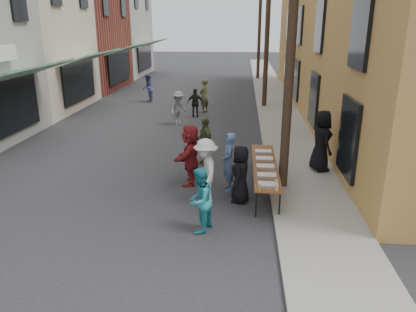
% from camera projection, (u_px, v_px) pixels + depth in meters
% --- Properties ---
extents(ground, '(120.00, 120.00, 0.00)m').
position_uv_depth(ground, '(109.00, 232.00, 9.54)').
color(ground, '#28282B').
rests_on(ground, ground).
extents(sidewalk, '(2.20, 60.00, 0.10)m').
position_uv_depth(sidewalk, '(276.00, 107.00, 23.30)').
color(sidewalk, gray).
rests_on(sidewalk, ground).
extents(storefront_row, '(8.00, 37.00, 9.00)m').
position_uv_depth(storefront_row, '(16.00, 32.00, 23.19)').
color(storefront_row, maroon).
rests_on(storefront_row, ground).
extents(building_ochre, '(10.00, 28.00, 10.00)m').
position_uv_depth(building_ochre, '(406.00, 15.00, 20.30)').
color(building_ochre, '#B98742').
rests_on(building_ochre, ground).
extents(utility_pole_near, '(0.26, 0.26, 9.00)m').
position_uv_depth(utility_pole_near, '(292.00, 30.00, 10.61)').
color(utility_pole_near, '#2D2116').
rests_on(utility_pole_near, ground).
extents(utility_pole_mid, '(0.26, 0.26, 9.00)m').
position_uv_depth(utility_pole_mid, '(268.00, 25.00, 21.95)').
color(utility_pole_mid, '#2D2116').
rests_on(utility_pole_mid, ground).
extents(utility_pole_far, '(0.26, 0.26, 9.00)m').
position_uv_depth(utility_pole_far, '(260.00, 24.00, 33.30)').
color(utility_pole_far, '#2D2116').
rests_on(utility_pole_far, ground).
extents(serving_table, '(0.70, 4.00, 0.75)m').
position_uv_depth(serving_table, '(265.00, 166.00, 11.78)').
color(serving_table, brown).
rests_on(serving_table, ground).
extents(catering_tray_sausage, '(0.50, 0.33, 0.08)m').
position_uv_depth(catering_tray_sausage, '(268.00, 185.00, 10.20)').
color(catering_tray_sausage, maroon).
rests_on(catering_tray_sausage, serving_table).
extents(catering_tray_foil_b, '(0.50, 0.33, 0.08)m').
position_uv_depth(catering_tray_foil_b, '(267.00, 176.00, 10.81)').
color(catering_tray_foil_b, '#B2B2B7').
rests_on(catering_tray_foil_b, serving_table).
extents(catering_tray_buns, '(0.50, 0.33, 0.08)m').
position_uv_depth(catering_tray_buns, '(265.00, 167.00, 11.47)').
color(catering_tray_buns, tan).
rests_on(catering_tray_buns, serving_table).
extents(catering_tray_foil_d, '(0.50, 0.33, 0.08)m').
position_uv_depth(catering_tray_foil_d, '(264.00, 159.00, 12.13)').
color(catering_tray_foil_d, '#B2B2B7').
rests_on(catering_tray_foil_d, serving_table).
extents(catering_tray_buns_end, '(0.50, 0.33, 0.08)m').
position_uv_depth(catering_tray_buns_end, '(263.00, 152.00, 12.80)').
color(catering_tray_buns_end, tan).
rests_on(catering_tray_buns_end, serving_table).
extents(condiment_jar_a, '(0.07, 0.07, 0.08)m').
position_uv_depth(condiment_jar_a, '(260.00, 189.00, 9.93)').
color(condiment_jar_a, '#A57F26').
rests_on(condiment_jar_a, serving_table).
extents(condiment_jar_b, '(0.07, 0.07, 0.08)m').
position_uv_depth(condiment_jar_b, '(260.00, 188.00, 10.02)').
color(condiment_jar_b, '#A57F26').
rests_on(condiment_jar_b, serving_table).
extents(condiment_jar_c, '(0.07, 0.07, 0.08)m').
position_uv_depth(condiment_jar_c, '(259.00, 186.00, 10.12)').
color(condiment_jar_c, '#A57F26').
rests_on(condiment_jar_c, serving_table).
extents(cup_stack, '(0.08, 0.08, 0.12)m').
position_uv_depth(cup_stack, '(277.00, 188.00, 9.94)').
color(cup_stack, tan).
rests_on(cup_stack, serving_table).
extents(guest_front_a, '(0.66, 0.87, 1.58)m').
position_uv_depth(guest_front_a, '(241.00, 174.00, 10.91)').
color(guest_front_a, black).
rests_on(guest_front_a, ground).
extents(guest_front_b, '(0.47, 0.67, 1.73)m').
position_uv_depth(guest_front_b, '(229.00, 162.00, 11.64)').
color(guest_front_b, '#516B9D').
rests_on(guest_front_b, ground).
extents(guest_front_c, '(0.82, 0.92, 1.57)m').
position_uv_depth(guest_front_c, '(199.00, 200.00, 9.34)').
color(guest_front_c, teal).
rests_on(guest_front_c, ground).
extents(guest_front_d, '(0.88, 1.26, 1.78)m').
position_uv_depth(guest_front_d, '(206.00, 171.00, 10.87)').
color(guest_front_d, silver).
rests_on(guest_front_d, ground).
extents(guest_front_e, '(0.80, 1.05, 1.66)m').
position_uv_depth(guest_front_e, '(205.00, 141.00, 13.83)').
color(guest_front_e, '#4E5B34').
rests_on(guest_front_e, ground).
extents(guest_queue_back, '(0.77, 1.77, 1.84)m').
position_uv_depth(guest_queue_back, '(190.00, 155.00, 12.09)').
color(guest_queue_back, maroon).
rests_on(guest_queue_back, ground).
extents(server, '(0.86, 1.09, 1.97)m').
position_uv_depth(server, '(321.00, 141.00, 12.95)').
color(server, black).
rests_on(server, sidewalk).
extents(passerby_left, '(1.06, 1.20, 1.61)m').
position_uv_depth(passerby_left, '(178.00, 108.00, 19.20)').
color(passerby_left, slate).
rests_on(passerby_left, ground).
extents(passerby_mid, '(0.87, 0.38, 1.47)m').
position_uv_depth(passerby_mid, '(196.00, 103.00, 20.75)').
color(passerby_mid, black).
rests_on(passerby_mid, ground).
extents(passerby_right, '(0.69, 0.79, 1.84)m').
position_uv_depth(passerby_right, '(204.00, 96.00, 21.72)').
color(passerby_right, brown).
rests_on(passerby_right, ground).
extents(passerby_far, '(0.76, 0.92, 1.71)m').
position_uv_depth(passerby_far, '(148.00, 88.00, 24.65)').
color(passerby_far, '#435282').
rests_on(passerby_far, ground).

